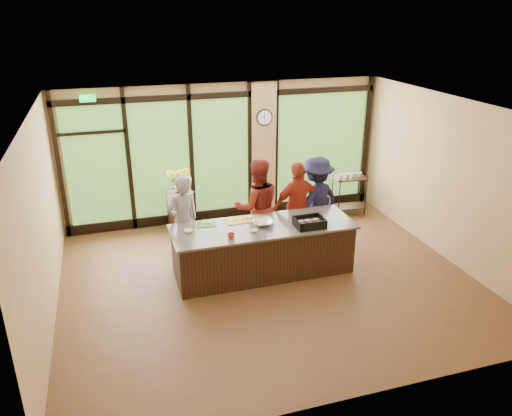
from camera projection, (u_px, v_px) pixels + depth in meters
floor at (268, 280)px, 8.75m from camera, size 7.00×7.00×0.00m
ceiling at (270, 109)px, 7.62m from camera, size 7.00×7.00×0.00m
back_wall at (225, 153)px, 10.84m from camera, size 7.00×0.00×7.00m
left_wall at (40, 226)px, 7.23m from camera, size 0.00×6.00×6.00m
right_wall at (450, 180)px, 9.14m from camera, size 0.00×6.00×6.00m
window_wall at (233, 157)px, 10.88m from camera, size 6.90×0.12×3.00m
island_base at (263, 250)px, 8.85m from camera, size 3.10×1.00×0.88m
countertop at (263, 227)px, 8.68m from camera, size 3.20×1.10×0.04m
wall_clock at (264, 117)px, 10.67m from camera, size 0.36×0.04×0.36m
cook_left at (183, 221)px, 8.97m from camera, size 0.74×0.62×1.73m
cook_midleft at (257, 207)px, 9.43m from camera, size 0.94×0.75×1.87m
cook_midright at (298, 207)px, 9.56m from camera, size 1.08×0.53×1.78m
cook_right at (316, 201)px, 9.80m from camera, size 1.34×1.09×1.80m
roasting_pan at (309, 224)px, 8.62m from camera, size 0.51×0.39×0.09m
mixing_bowl at (264, 223)px, 8.66m from camera, size 0.35×0.35×0.08m
cutting_board_left at (205, 224)px, 8.72m from camera, size 0.41×0.33×0.01m
cutting_board_center at (238, 220)px, 8.87m from camera, size 0.45×0.34×0.01m
cutting_board_right at (261, 219)px, 8.93m from camera, size 0.45×0.40×0.01m
prep_bowl_near at (189, 231)px, 8.40m from camera, size 0.18×0.18×0.05m
prep_bowl_mid at (254, 231)px, 8.42m from camera, size 0.13×0.13×0.04m
prep_bowl_far at (248, 217)px, 8.96m from camera, size 0.16×0.16×0.03m
red_ramekin at (231, 236)px, 8.18m from camera, size 0.12×0.12×0.09m
flower_stand at (181, 211)px, 10.54m from camera, size 0.55×0.55×0.89m
flower_vase at (180, 185)px, 10.32m from camera, size 0.25×0.25×0.24m
bar_cart at (349, 190)px, 11.31m from camera, size 0.76×0.48×0.99m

